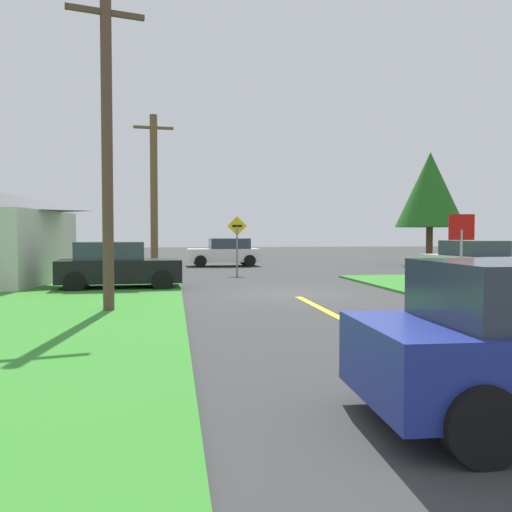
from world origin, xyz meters
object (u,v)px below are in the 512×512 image
Objects in this scene: utility_pole_mid at (154,193)px; oak_tree_left at (430,190)px; car_approaching_junction at (225,252)px; utility_pole_near at (107,145)px; stop_sign at (461,240)px; parked_car_near_building at (118,266)px; direction_sign at (237,238)px; car_on_crossroad at (470,261)px.

oak_tree_left is at bearing 18.08° from utility_pole_mid.
utility_pole_near is at bearing 74.16° from car_approaching_junction.
car_approaching_junction is at bearing -65.76° from stop_sign.
parked_car_near_building is 7.90m from direction_sign.
car_approaching_junction is at bearing 89.57° from direction_sign.
car_approaching_junction is at bearing 76.33° from utility_pole_near.
parked_car_near_building is at bearing -16.44° from stop_sign.
utility_pole_mid is at bearing -161.92° from oak_tree_left.
stop_sign is 7.07m from car_on_crossroad.
utility_pole_mid is at bearing -42.86° from stop_sign.
oak_tree_left is (12.18, 5.43, 2.81)m from direction_sign.
utility_pole_near reaches higher than utility_pole_mid.
utility_pole_mid is 1.08× the size of oak_tree_left.
direction_sign is (3.79, -0.22, -2.06)m from utility_pole_mid.
oak_tree_left reaches higher than car_on_crossroad.
stop_sign reaches higher than car_approaching_junction.
car_approaching_junction is 6.71m from direction_sign.
utility_pole_near is 1.14× the size of oak_tree_left.
utility_pole_mid is 4.31m from direction_sign.
oak_tree_left is (7.02, 16.14, 2.78)m from stop_sign.
utility_pole_near is (-13.32, -7.06, 3.18)m from car_on_crossroad.
stop_sign is 18.12m from car_approaching_junction.
stop_sign is 17.82m from oak_tree_left.
direction_sign is 0.40× the size of oak_tree_left.
oak_tree_left is at bearing -105.65° from stop_sign.
utility_pole_near reaches higher than car_on_crossroad.
car_on_crossroad is (13.67, 1.46, 0.00)m from parked_car_near_building.
utility_pole_near is (-4.49, -18.48, 3.18)m from car_approaching_junction.
car_approaching_junction is 8.04m from utility_pole_mid.
car_on_crossroad is at bearing 3.33° from parked_car_near_building.
parked_car_near_building is 0.57× the size of utility_pole_mid.
car_on_crossroad is at bearing 125.55° from car_approaching_junction.
stop_sign is 14.27m from utility_pole_mid.
utility_pole_near is at bearing 111.09° from car_on_crossroad.
direction_sign is at bearing 49.65° from parked_car_near_building.
stop_sign is at bearing 141.17° from car_on_crossroad.
car_approaching_junction is 19.28m from utility_pole_near.
stop_sign is 10.95m from parked_car_near_building.
parked_car_near_building is 7.15m from utility_pole_mid.
utility_pole_mid reaches higher than car_approaching_junction.
car_on_crossroad is 0.58× the size of utility_pole_mid.
utility_pole_near is at bearing 14.45° from stop_sign.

